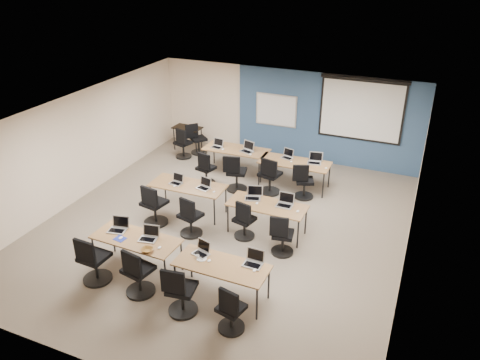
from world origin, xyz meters
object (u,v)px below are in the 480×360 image
at_px(training_table_front_right, 222,267).
at_px(task_chair_6, 244,223).
at_px(projector_screen, 362,106).
at_px(task_chair_5, 190,220).
at_px(task_chair_8, 206,171).
at_px(spare_chair_a, 197,141).
at_px(training_table_back_right, 295,163).
at_px(task_chair_4, 154,208).
at_px(laptop_1, 149,236).
at_px(laptop_2, 202,251).
at_px(laptop_7, 285,202).
at_px(training_table_mid_left, 188,187).
at_px(task_chair_1, 138,275).
at_px(training_table_front_left, 136,240).
at_px(task_chair_9, 235,176).
at_px(utility_table, 187,130).
at_px(task_chair_3, 231,313).
at_px(laptop_3, 254,261).
at_px(laptop_6, 254,195).
at_px(laptop_9, 247,149).
at_px(laptop_5, 204,186).
at_px(task_chair_11, 303,184).
at_px(laptop_4, 177,181).
at_px(task_chair_10, 270,179).
at_px(training_table_back_left, 236,150).
at_px(task_chair_7, 282,238).
at_px(spare_chair_b, 183,146).
at_px(laptop_11, 315,160).
at_px(training_table_mid_right, 267,207).
at_px(task_chair_2, 180,294).
at_px(whiteboard, 276,110).
at_px(task_chair_0, 93,263).
at_px(laptop_10, 288,156).
at_px(laptop_0, 118,227).

relative_size(training_table_front_right, task_chair_6, 1.81).
xyz_separation_m(projector_screen, task_chair_5, (-2.72, -5.09, -1.48)).
height_order(task_chair_8, spare_chair_a, spare_chair_a).
height_order(training_table_back_right, task_chair_4, task_chair_4).
relative_size(projector_screen, laptop_1, 7.14).
bearing_deg(laptop_2, task_chair_5, 143.00).
relative_size(task_chair_6, laptop_7, 2.71).
bearing_deg(training_table_mid_left, task_chair_5, -60.50).
distance_m(task_chair_1, task_chair_6, 2.73).
relative_size(training_table_front_left, task_chair_9, 1.71).
bearing_deg(training_table_back_right, utility_table, 161.63).
bearing_deg(task_chair_3, laptop_3, 101.27).
xyz_separation_m(laptop_3, laptop_6, (-0.91, 2.31, 0.00)).
bearing_deg(laptop_9, laptop_5, -74.10).
distance_m(laptop_1, task_chair_11, 4.56).
relative_size(laptop_4, task_chair_10, 0.29).
height_order(training_table_front_left, laptop_4, laptop_4).
bearing_deg(task_chair_8, task_chair_1, -65.17).
distance_m(task_chair_5, task_chair_10, 2.76).
distance_m(training_table_back_left, task_chair_5, 3.47).
bearing_deg(task_chair_10, task_chair_3, -65.93).
relative_size(task_chair_7, spare_chair_b, 0.99).
xyz_separation_m(laptop_6, spare_chair_b, (-3.44, 2.82, -0.39)).
height_order(task_chair_3, utility_table, task_chair_3).
relative_size(laptop_1, utility_table, 0.37).
height_order(training_table_back_left, laptop_11, laptop_11).
height_order(training_table_mid_right, laptop_11, laptop_11).
bearing_deg(task_chair_2, laptop_3, 34.19).
height_order(whiteboard, task_chair_5, whiteboard).
distance_m(utility_table, spare_chair_b, 0.74).
xyz_separation_m(training_table_mid_right, laptop_1, (-1.66, -2.17, 0.11)).
xyz_separation_m(training_table_front_right, task_chair_8, (-2.37, 4.04, -0.29)).
distance_m(task_chair_5, task_chair_7, 2.11).
distance_m(training_table_front_left, task_chair_3, 2.56).
distance_m(training_table_mid_right, task_chair_0, 3.83).
xyz_separation_m(training_table_front_right, training_table_mid_right, (0.00, 2.38, 0.00)).
bearing_deg(laptop_4, task_chair_10, 51.13).
height_order(laptop_9, task_chair_9, task_chair_9).
bearing_deg(laptop_10, task_chair_7, -57.64).
height_order(laptop_0, laptop_7, same).
relative_size(whiteboard, laptop_7, 3.64).
relative_size(laptop_0, task_chair_8, 0.36).
bearing_deg(task_chair_8, task_chair_3, -45.39).
xyz_separation_m(whiteboard, task_chair_2, (0.82, -7.39, -1.03)).
xyz_separation_m(projector_screen, task_chair_6, (-1.57, -4.72, -1.50)).
distance_m(training_table_front_left, laptop_7, 3.31).
relative_size(training_table_back_left, spare_chair_b, 1.90).
distance_m(training_table_mid_right, task_chair_5, 1.74).
relative_size(training_table_mid_left, laptop_10, 5.94).
xyz_separation_m(laptop_7, task_chair_9, (-1.85, 1.51, -0.37)).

